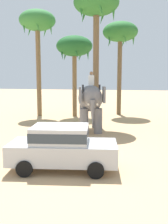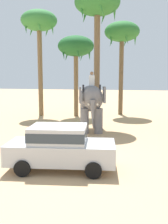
% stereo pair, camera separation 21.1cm
% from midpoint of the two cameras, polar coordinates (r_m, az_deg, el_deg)
% --- Properties ---
extents(ground_plane, '(120.00, 120.00, 0.00)m').
position_cam_midpoint_polar(ground_plane, '(10.13, -4.11, -12.48)').
color(ground_plane, tan).
extents(car_sedan_foreground, '(4.29, 2.29, 1.70)m').
position_cam_midpoint_polar(car_sedan_foreground, '(9.69, -4.83, -7.67)').
color(car_sedan_foreground, '#B7BABF').
rests_on(car_sedan_foreground, ground).
extents(elephant_with_mahout, '(2.33, 4.01, 3.88)m').
position_cam_midpoint_polar(elephant_with_mahout, '(16.22, 2.01, 2.50)').
color(elephant_with_mahout, slate).
rests_on(elephant_with_mahout, ground).
extents(palm_tree_behind_elephant, '(3.20, 3.20, 9.40)m').
position_cam_midpoint_polar(palm_tree_behind_elephant, '(23.69, -9.97, 19.15)').
color(palm_tree_behind_elephant, brown).
rests_on(palm_tree_behind_elephant, ground).
extents(palm_tree_near_hut, '(3.20, 3.20, 8.56)m').
position_cam_midpoint_polar(palm_tree_near_hut, '(24.12, 8.93, 17.10)').
color(palm_tree_near_hut, brown).
rests_on(palm_tree_near_hut, ground).
extents(palm_tree_left_of_road, '(3.20, 3.20, 9.61)m').
position_cam_midpoint_polar(palm_tree_left_of_road, '(18.87, 3.41, 22.77)').
color(palm_tree_left_of_road, brown).
rests_on(palm_tree_left_of_road, ground).
extents(palm_tree_leaning_seaward, '(3.20, 3.20, 7.16)m').
position_cam_midpoint_polar(palm_tree_leaning_seaward, '(22.77, -1.59, 14.41)').
color(palm_tree_leaning_seaward, brown).
rests_on(palm_tree_leaning_seaward, ground).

